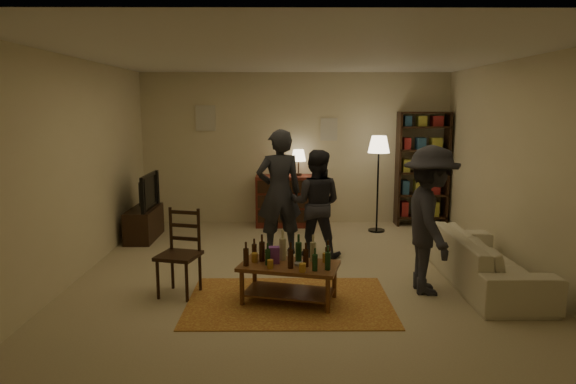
{
  "coord_description": "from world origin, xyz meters",
  "views": [
    {
      "loc": [
        -0.19,
        -6.24,
        2.11
      ],
      "look_at": [
        -0.15,
        0.1,
        1.05
      ],
      "focal_mm": 32.0,
      "sensor_mm": 36.0,
      "label": 1
    }
  ],
  "objects_px": {
    "dining_chair": "(181,249)",
    "dresser": "(285,199)",
    "coffee_table": "(289,267)",
    "floor_lamp": "(379,151)",
    "person_by_sofa": "(430,220)",
    "sofa": "(486,261)",
    "person_left": "(279,192)",
    "bookshelf": "(422,168)",
    "person_right": "(316,204)",
    "tv_stand": "(144,215)"
  },
  "relations": [
    {
      "from": "dining_chair",
      "to": "dresser",
      "type": "relative_size",
      "value": 0.73
    },
    {
      "from": "coffee_table",
      "to": "floor_lamp",
      "type": "height_order",
      "value": "floor_lamp"
    },
    {
      "from": "dining_chair",
      "to": "person_by_sofa",
      "type": "xyz_separation_m",
      "value": [
        2.81,
        0.04,
        0.32
      ]
    },
    {
      "from": "sofa",
      "to": "person_left",
      "type": "xyz_separation_m",
      "value": [
        -2.47,
        1.36,
        0.59
      ]
    },
    {
      "from": "bookshelf",
      "to": "sofa",
      "type": "bearing_deg",
      "value": -90.82
    },
    {
      "from": "sofa",
      "to": "person_by_sofa",
      "type": "relative_size",
      "value": 1.24
    },
    {
      "from": "person_right",
      "to": "sofa",
      "type": "bearing_deg",
      "value": 161.38
    },
    {
      "from": "floor_lamp",
      "to": "person_left",
      "type": "xyz_separation_m",
      "value": [
        -1.65,
        -1.32,
        -0.48
      ]
    },
    {
      "from": "sofa",
      "to": "coffee_table",
      "type": "bearing_deg",
      "value": 102.35
    },
    {
      "from": "person_by_sofa",
      "to": "floor_lamp",
      "type": "bearing_deg",
      "value": 3.12
    },
    {
      "from": "dresser",
      "to": "person_left",
      "type": "xyz_separation_m",
      "value": [
        -0.08,
        -1.75,
        0.42
      ]
    },
    {
      "from": "coffee_table",
      "to": "person_left",
      "type": "distance_m",
      "value": 1.95
    },
    {
      "from": "tv_stand",
      "to": "bookshelf",
      "type": "distance_m",
      "value": 4.84
    },
    {
      "from": "tv_stand",
      "to": "dining_chair",
      "type": "bearing_deg",
      "value": -66.08
    },
    {
      "from": "floor_lamp",
      "to": "person_by_sofa",
      "type": "relative_size",
      "value": 0.96
    },
    {
      "from": "person_right",
      "to": "floor_lamp",
      "type": "bearing_deg",
      "value": -114.34
    },
    {
      "from": "tv_stand",
      "to": "dresser",
      "type": "distance_m",
      "value": 2.43
    },
    {
      "from": "coffee_table",
      "to": "person_right",
      "type": "bearing_deg",
      "value": 77.37
    },
    {
      "from": "person_by_sofa",
      "to": "dresser",
      "type": "bearing_deg",
      "value": 27.99
    },
    {
      "from": "coffee_table",
      "to": "person_left",
      "type": "xyz_separation_m",
      "value": [
        -0.13,
        1.87,
        0.51
      ]
    },
    {
      "from": "floor_lamp",
      "to": "person_left",
      "type": "bearing_deg",
      "value": -141.32
    },
    {
      "from": "coffee_table",
      "to": "dresser",
      "type": "xyz_separation_m",
      "value": [
        -0.05,
        3.63,
        0.08
      ]
    },
    {
      "from": "person_right",
      "to": "bookshelf",
      "type": "bearing_deg",
      "value": -122.13
    },
    {
      "from": "dining_chair",
      "to": "bookshelf",
      "type": "xyz_separation_m",
      "value": [
        3.61,
        3.42,
        0.51
      ]
    },
    {
      "from": "coffee_table",
      "to": "sofa",
      "type": "distance_m",
      "value": 2.4
    },
    {
      "from": "bookshelf",
      "to": "person_right",
      "type": "distance_m",
      "value": 2.81
    },
    {
      "from": "sofa",
      "to": "person_left",
      "type": "distance_m",
      "value": 2.88
    },
    {
      "from": "coffee_table",
      "to": "person_by_sofa",
      "type": "xyz_separation_m",
      "value": [
        1.59,
        0.31,
        0.45
      ]
    },
    {
      "from": "bookshelf",
      "to": "person_by_sofa",
      "type": "height_order",
      "value": "bookshelf"
    },
    {
      "from": "floor_lamp",
      "to": "person_right",
      "type": "bearing_deg",
      "value": -127.9
    },
    {
      "from": "person_right",
      "to": "dresser",
      "type": "bearing_deg",
      "value": -63.32
    },
    {
      "from": "person_right",
      "to": "dining_chair",
      "type": "bearing_deg",
      "value": 55.98
    },
    {
      "from": "coffee_table",
      "to": "person_by_sofa",
      "type": "distance_m",
      "value": 1.68
    },
    {
      "from": "person_left",
      "to": "person_by_sofa",
      "type": "relative_size",
      "value": 1.07
    },
    {
      "from": "coffee_table",
      "to": "dining_chair",
      "type": "height_order",
      "value": "dining_chair"
    },
    {
      "from": "tv_stand",
      "to": "dresser",
      "type": "xyz_separation_m",
      "value": [
        2.25,
        0.91,
        0.09
      ]
    },
    {
      "from": "coffee_table",
      "to": "person_by_sofa",
      "type": "bearing_deg",
      "value": 10.96
    },
    {
      "from": "bookshelf",
      "to": "sofa",
      "type": "distance_m",
      "value": 3.26
    },
    {
      "from": "sofa",
      "to": "floor_lamp",
      "type": "bearing_deg",
      "value": 17.09
    },
    {
      "from": "dresser",
      "to": "person_left",
      "type": "bearing_deg",
      "value": -92.56
    },
    {
      "from": "tv_stand",
      "to": "bookshelf",
      "type": "bearing_deg",
      "value": 11.8
    },
    {
      "from": "dresser",
      "to": "person_right",
      "type": "relative_size",
      "value": 0.9
    },
    {
      "from": "dining_chair",
      "to": "person_right",
      "type": "xyz_separation_m",
      "value": [
        1.61,
        1.47,
        0.24
      ]
    },
    {
      "from": "person_by_sofa",
      "to": "tv_stand",
      "type": "bearing_deg",
      "value": 59.98
    },
    {
      "from": "bookshelf",
      "to": "person_left",
      "type": "distance_m",
      "value": 3.11
    },
    {
      "from": "dresser",
      "to": "person_left",
      "type": "distance_m",
      "value": 1.8
    },
    {
      "from": "coffee_table",
      "to": "dresser",
      "type": "relative_size",
      "value": 0.85
    },
    {
      "from": "coffee_table",
      "to": "dresser",
      "type": "bearing_deg",
      "value": 90.77
    },
    {
      "from": "bookshelf",
      "to": "tv_stand",
      "type": "bearing_deg",
      "value": -168.2
    },
    {
      "from": "dining_chair",
      "to": "person_by_sofa",
      "type": "relative_size",
      "value": 0.59
    }
  ]
}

